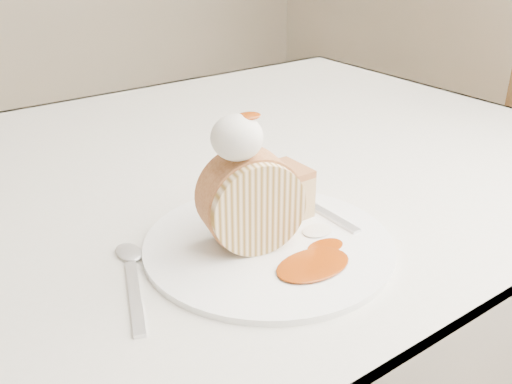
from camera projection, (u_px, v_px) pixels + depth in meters
table at (167, 233)px, 0.84m from camera, size 1.40×0.90×0.75m
plate at (269, 244)px, 0.63m from camera, size 0.28×0.28×0.01m
roulade_slice at (251, 201)px, 0.60m from camera, size 0.11×0.08×0.10m
cake_chunk at (280, 196)px, 0.68m from camera, size 0.06×0.06×0.05m
whipped_cream at (237, 138)px, 0.57m from camera, size 0.05×0.05×0.05m
caramel_drizzle at (248, 110)px, 0.56m from camera, size 0.03×0.02×0.01m
caramel_pool at (313, 265)px, 0.58m from camera, size 0.09×0.06×0.00m
fork at (323, 212)px, 0.69m from camera, size 0.03×0.16×0.00m
spoon at (135, 296)px, 0.55m from camera, size 0.07×0.15×0.00m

